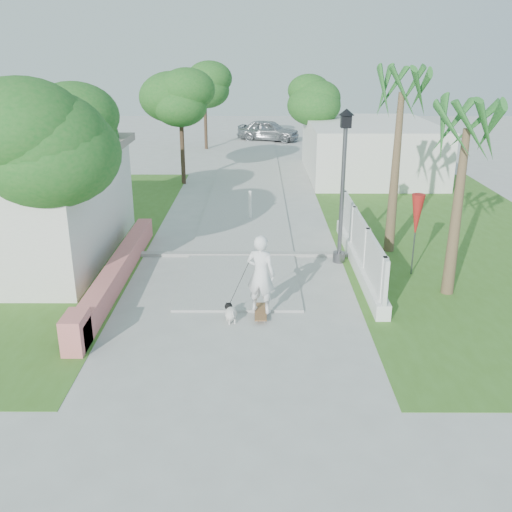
{
  "coord_description": "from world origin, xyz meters",
  "views": [
    {
      "loc": [
        0.5,
        -10.38,
        5.94
      ],
      "look_at": [
        0.45,
        2.95,
        1.1
      ],
      "focal_mm": 40.0,
      "sensor_mm": 36.0,
      "label": 1
    }
  ],
  "objects_px": {
    "patio_umbrella": "(417,216)",
    "bollard": "(250,204)",
    "skateboarder": "(258,276)",
    "dog": "(230,312)",
    "street_lamp": "(343,181)",
    "parked_car": "(268,130)"
  },
  "relations": [
    {
      "from": "patio_umbrella",
      "to": "parked_car",
      "type": "height_order",
      "value": "patio_umbrella"
    },
    {
      "from": "patio_umbrella",
      "to": "parked_car",
      "type": "distance_m",
      "value": 25.11
    },
    {
      "from": "street_lamp",
      "to": "bollard",
      "type": "relative_size",
      "value": 4.07
    },
    {
      "from": "skateboarder",
      "to": "dog",
      "type": "height_order",
      "value": "skateboarder"
    },
    {
      "from": "skateboarder",
      "to": "parked_car",
      "type": "distance_m",
      "value": 27.51
    },
    {
      "from": "bollard",
      "to": "patio_umbrella",
      "type": "bearing_deg",
      "value": -50.09
    },
    {
      "from": "street_lamp",
      "to": "patio_umbrella",
      "type": "distance_m",
      "value": 2.27
    },
    {
      "from": "skateboarder",
      "to": "dog",
      "type": "distance_m",
      "value": 1.07
    },
    {
      "from": "street_lamp",
      "to": "patio_umbrella",
      "type": "relative_size",
      "value": 1.93
    },
    {
      "from": "patio_umbrella",
      "to": "parked_car",
      "type": "relative_size",
      "value": 0.55
    },
    {
      "from": "patio_umbrella",
      "to": "dog",
      "type": "height_order",
      "value": "patio_umbrella"
    },
    {
      "from": "skateboarder",
      "to": "patio_umbrella",
      "type": "bearing_deg",
      "value": -127.96
    },
    {
      "from": "skateboarder",
      "to": "street_lamp",
      "type": "bearing_deg",
      "value": -102.95
    },
    {
      "from": "dog",
      "to": "parked_car",
      "type": "distance_m",
      "value": 27.84
    },
    {
      "from": "skateboarder",
      "to": "bollard",
      "type": "bearing_deg",
      "value": -67.69
    },
    {
      "from": "patio_umbrella",
      "to": "bollard",
      "type": "bearing_deg",
      "value": 129.91
    },
    {
      "from": "patio_umbrella",
      "to": "dog",
      "type": "bearing_deg",
      "value": -149.0
    },
    {
      "from": "bollard",
      "to": "skateboarder",
      "type": "relative_size",
      "value": 0.54
    },
    {
      "from": "skateboarder",
      "to": "parked_car",
      "type": "xyz_separation_m",
      "value": [
        0.69,
        27.5,
        -0.31
      ]
    },
    {
      "from": "street_lamp",
      "to": "patio_umbrella",
      "type": "xyz_separation_m",
      "value": [
        1.9,
        -1.0,
        -0.74
      ]
    },
    {
      "from": "patio_umbrella",
      "to": "skateboarder",
      "type": "xyz_separation_m",
      "value": [
        -4.29,
        -2.67,
        -0.66
      ]
    },
    {
      "from": "street_lamp",
      "to": "parked_car",
      "type": "relative_size",
      "value": 1.05
    }
  ]
}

